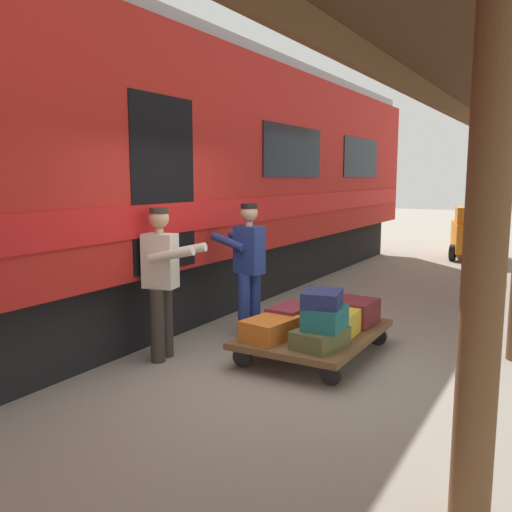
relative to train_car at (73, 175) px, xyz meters
The scene contains 14 objects.
ground_plane 3.80m from the train_car, behind, with size 60.00×60.00×0.00m, color gray.
train_car is the anchor object (origin of this frame).
luggage_cart 3.67m from the train_car, 168.72° to the right, with size 1.28×1.85×0.29m.
suitcase_burgundy_valise 3.34m from the train_car, 167.61° to the right, with size 0.38×0.61×0.26m, color maroon.
suitcase_yellow_case 3.84m from the train_car, 169.65° to the right, with size 0.39×0.62×0.26m, color gold.
suitcase_orange_carryall 3.29m from the train_car, behind, with size 0.43×0.63×0.22m, color #CC6B23.
suitcase_brown_leather 3.49m from the train_car, 158.27° to the right, with size 0.43×0.49×0.20m, color brown.
suitcase_olive_duffel 3.81m from the train_car, behind, with size 0.41×0.58×0.19m, color brown.
suitcase_maroon_trunk 3.95m from the train_car, 161.66° to the right, with size 0.47×0.53×0.29m, color maroon.
suitcase_teal_softside 3.76m from the train_car, behind, with size 0.37×0.46×0.23m, color #1E666B.
suitcase_navy_fabric 3.65m from the train_car, behind, with size 0.37×0.44×0.16m, color navy.
porter_in_overalls 2.53m from the train_car, 155.92° to the right, with size 0.71×0.51×1.70m.
porter_by_door 2.09m from the train_car, 168.77° to the left, with size 0.72×0.52×1.70m.
baggage_tug 10.13m from the train_car, 111.04° to the right, with size 1.50×1.92×1.30m.
Camera 1 is at (-2.36, 4.87, 2.03)m, focal length 37.82 mm.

